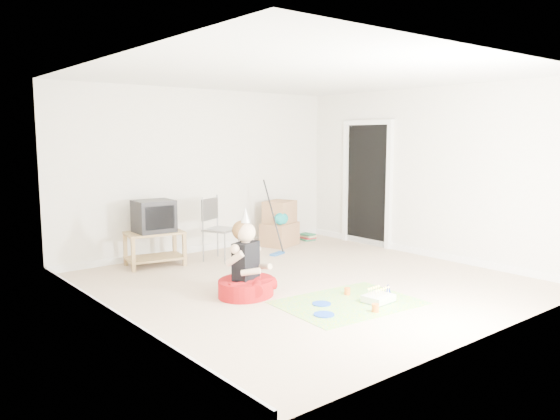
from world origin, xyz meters
TOP-DOWN VIEW (x-y plane):
  - ground at (0.00, 0.00)m, footprint 5.00×5.00m
  - doorway_recess at (2.48, 1.20)m, footprint 0.02×0.90m
  - tv_stand at (-1.10, 2.03)m, footprint 0.87×0.62m
  - crt_tv at (-1.10, 2.03)m, footprint 0.55×0.47m
  - folding_chair at (-0.16, 1.73)m, footprint 0.57×0.56m
  - cardboard_boxes at (1.25, 2.08)m, footprint 0.71×0.65m
  - floor_mop at (0.74, 1.50)m, footprint 0.31×0.38m
  - book_pile at (1.94, 2.13)m, footprint 0.25×0.31m
  - seated_woman at (-0.95, -0.01)m, footprint 0.95×0.95m
  - party_mat at (-0.22, -0.97)m, footprint 1.61×1.22m
  - birthday_cake at (0.05, -1.17)m, footprint 0.34×0.28m
  - blue_plate_near at (-0.50, -0.83)m, footprint 0.28×0.28m
  - blue_plate_far at (-0.74, -1.11)m, footprint 0.24×0.24m
  - orange_cup_near at (-0.01, -0.75)m, footprint 0.09×0.09m
  - orange_cup_far at (-0.24, -1.38)m, footprint 0.09×0.09m
  - blue_party_hat at (0.25, -1.14)m, footprint 0.12×0.12m

SIDE VIEW (x-z plane):
  - ground at x=0.00m, z-range 0.00..0.00m
  - party_mat at x=-0.22m, z-range 0.00..0.01m
  - blue_plate_near at x=-0.50m, z-range 0.01..0.02m
  - blue_plate_far at x=-0.74m, z-range 0.01..0.02m
  - birthday_cake at x=0.05m, z-range -0.03..0.12m
  - orange_cup_near at x=-0.01m, z-range 0.01..0.09m
  - orange_cup_far at x=-0.24m, z-range 0.01..0.09m
  - book_pile at x=1.94m, z-range 0.00..0.12m
  - blue_party_hat at x=0.25m, z-range 0.01..0.18m
  - seated_woman at x=-0.95m, z-range -0.29..0.75m
  - floor_mop at x=0.74m, z-range -0.32..0.85m
  - tv_stand at x=-1.10m, z-range 0.04..0.54m
  - cardboard_boxes at x=1.25m, z-range -0.02..0.74m
  - folding_chair at x=-0.16m, z-range -0.01..0.95m
  - crt_tv at x=-1.10m, z-range 0.50..0.96m
  - doorway_recess at x=2.48m, z-range 0.00..2.05m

